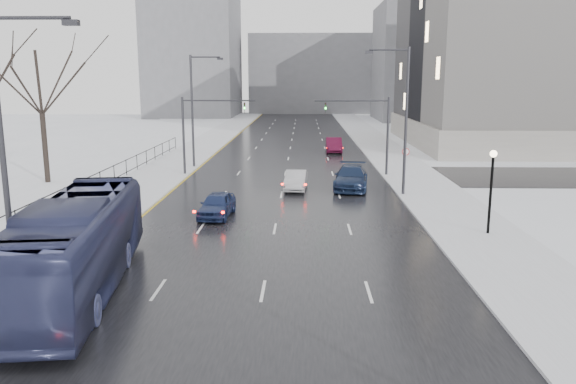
# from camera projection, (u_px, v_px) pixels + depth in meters

# --- Properties ---
(road) EXTENTS (16.00, 150.00, 0.04)m
(road) POSITION_uv_depth(u_px,v_px,m) (289.00, 156.00, 58.49)
(road) COLOR black
(road) RESTS_ON ground
(cross_road) EXTENTS (130.00, 10.00, 0.04)m
(cross_road) POSITION_uv_depth(u_px,v_px,m) (285.00, 176.00, 46.73)
(cross_road) COLOR black
(cross_road) RESTS_ON ground
(sidewalk_left) EXTENTS (5.00, 150.00, 0.16)m
(sidewalk_left) POSITION_uv_depth(u_px,v_px,m) (189.00, 155.00, 58.76)
(sidewalk_left) COLOR silver
(sidewalk_left) RESTS_ON ground
(sidewalk_right) EXTENTS (5.00, 150.00, 0.16)m
(sidewalk_right) POSITION_uv_depth(u_px,v_px,m) (390.00, 156.00, 58.20)
(sidewalk_right) COLOR silver
(sidewalk_right) RESTS_ON ground
(park_strip) EXTENTS (14.00, 150.00, 0.12)m
(park_strip) POSITION_uv_depth(u_px,v_px,m) (99.00, 155.00, 59.02)
(park_strip) COLOR white
(park_strip) RESTS_ON ground
(tree_park_e) EXTENTS (9.45, 9.45, 13.50)m
(tree_park_e) POSITION_uv_depth(u_px,v_px,m) (48.00, 183.00, 43.30)
(tree_park_e) COLOR black
(tree_park_e) RESTS_ON ground
(iron_fence) EXTENTS (0.06, 70.00, 1.30)m
(iron_fence) POSITION_uv_depth(u_px,v_px,m) (25.00, 216.00, 29.27)
(iron_fence) COLOR black
(iron_fence) RESTS_ON sidewalk_left
(streetlight_r_mid) EXTENTS (2.95, 0.25, 10.00)m
(streetlight_r_mid) POSITION_uv_depth(u_px,v_px,m) (403.00, 114.00, 37.57)
(streetlight_r_mid) COLOR #2D2D33
(streetlight_r_mid) RESTS_ON ground
(streetlight_l_near) EXTENTS (2.95, 0.25, 10.00)m
(streetlight_l_near) POSITION_uv_depth(u_px,v_px,m) (9.00, 150.00, 18.41)
(streetlight_l_near) COLOR #2D2D33
(streetlight_l_near) RESTS_ON ground
(streetlight_l_far) EXTENTS (2.95, 0.25, 10.00)m
(streetlight_l_far) POSITION_uv_depth(u_px,v_px,m) (195.00, 105.00, 49.76)
(streetlight_l_far) COLOR #2D2D33
(streetlight_l_far) RESTS_ON ground
(lamppost_r_mid) EXTENTS (0.36, 0.36, 4.28)m
(lamppost_r_mid) POSITION_uv_depth(u_px,v_px,m) (492.00, 180.00, 28.22)
(lamppost_r_mid) COLOR black
(lamppost_r_mid) RESTS_ON sidewalk_right
(mast_signal_right) EXTENTS (6.10, 0.33, 6.50)m
(mast_signal_right) POSITION_uv_depth(u_px,v_px,m) (375.00, 127.00, 45.73)
(mast_signal_right) COLOR #2D2D33
(mast_signal_right) RESTS_ON ground
(mast_signal_left) EXTENTS (6.10, 0.33, 6.50)m
(mast_signal_left) POSITION_uv_depth(u_px,v_px,m) (196.00, 126.00, 46.12)
(mast_signal_left) COLOR #2D2D33
(mast_signal_left) RESTS_ON ground
(no_uturn_sign) EXTENTS (0.60, 0.06, 2.70)m
(no_uturn_sign) POSITION_uv_depth(u_px,v_px,m) (406.00, 155.00, 42.12)
(no_uturn_sign) COLOR #2D2D33
(no_uturn_sign) RESTS_ON sidewalk_right
(bldg_far_right) EXTENTS (24.00, 20.00, 22.00)m
(bldg_far_right) POSITION_uv_depth(u_px,v_px,m) (439.00, 63.00, 109.47)
(bldg_far_right) COLOR slate
(bldg_far_right) RESTS_ON ground
(bldg_far_left) EXTENTS (18.00, 22.00, 28.00)m
(bldg_far_left) POSITION_uv_depth(u_px,v_px,m) (194.00, 50.00, 120.01)
(bldg_far_left) COLOR slate
(bldg_far_left) RESTS_ON ground
(bldg_far_center) EXTENTS (30.00, 18.00, 18.00)m
(bldg_far_center) POSITION_uv_depth(u_px,v_px,m) (314.00, 74.00, 135.00)
(bldg_far_center) COLOR slate
(bldg_far_center) RESTS_ON ground
(bus) EXTENTS (4.64, 12.99, 3.54)m
(bus) POSITION_uv_depth(u_px,v_px,m) (76.00, 245.00, 21.00)
(bus) COLOR navy
(bus) RESTS_ON road
(sedan_center_near) EXTENTS (2.01, 4.29, 1.42)m
(sedan_center_near) POSITION_uv_depth(u_px,v_px,m) (217.00, 205.00, 32.57)
(sedan_center_near) COLOR navy
(sedan_center_near) RESTS_ON road
(sedan_right_near) EXTENTS (1.73, 4.32, 1.40)m
(sedan_right_near) POSITION_uv_depth(u_px,v_px,m) (296.00, 180.00, 40.57)
(sedan_right_near) COLOR #A9A9AD
(sedan_right_near) RESTS_ON road
(sedan_right_far) EXTENTS (3.04, 6.01, 1.67)m
(sedan_right_far) POSITION_uv_depth(u_px,v_px,m) (351.00, 177.00, 40.92)
(sedan_right_far) COLOR #152240
(sedan_right_far) RESTS_ON road
(sedan_right_distant) EXTENTS (1.73, 4.86, 1.60)m
(sedan_right_distant) POSITION_uv_depth(u_px,v_px,m) (334.00, 145.00, 61.36)
(sedan_right_distant) COLOR #4B0C26
(sedan_right_distant) RESTS_ON road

